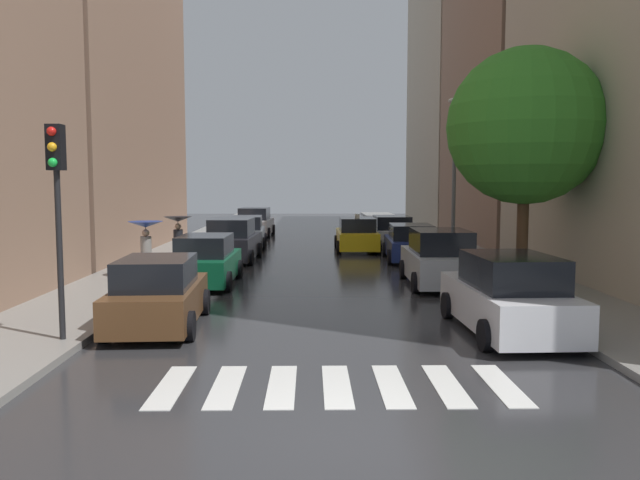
# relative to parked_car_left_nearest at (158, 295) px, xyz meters

# --- Properties ---
(ground_plane) EXTENTS (28.00, 72.00, 0.04)m
(ground_plane) POSITION_rel_parked_car_left_nearest_xyz_m (3.90, 17.44, -0.78)
(ground_plane) COLOR #2D2D30
(sidewalk_left) EXTENTS (3.00, 72.00, 0.15)m
(sidewalk_left) POSITION_rel_parked_car_left_nearest_xyz_m (-2.60, 17.44, -0.68)
(sidewalk_left) COLOR gray
(sidewalk_left) RESTS_ON ground
(sidewalk_right) EXTENTS (3.00, 72.00, 0.15)m
(sidewalk_right) POSITION_rel_parked_car_left_nearest_xyz_m (10.40, 17.44, -0.68)
(sidewalk_right) COLOR gray
(sidewalk_right) RESTS_ON ground
(crosswalk_stripes) EXTENTS (5.85, 2.20, 0.01)m
(crosswalk_stripes) POSITION_rel_parked_car_left_nearest_xyz_m (3.90, -4.20, -0.75)
(crosswalk_stripes) COLOR silver
(crosswalk_stripes) RESTS_ON ground
(building_left_mid) EXTENTS (6.00, 16.60, 22.09)m
(building_left_mid) POSITION_rel_parked_car_left_nearest_xyz_m (-7.10, 16.24, 10.28)
(building_left_mid) COLOR #8C6B56
(building_left_mid) RESTS_ON ground
(building_right_mid) EXTENTS (6.00, 12.77, 19.94)m
(building_right_mid) POSITION_rel_parked_car_left_nearest_xyz_m (14.90, 20.39, 9.21)
(building_right_mid) COLOR #8C6B56
(building_right_mid) RESTS_ON ground
(building_right_far) EXTENTS (6.00, 13.99, 18.89)m
(building_right_far) POSITION_rel_parked_car_left_nearest_xyz_m (14.90, 34.15, 8.69)
(building_right_far) COLOR #B2A38C
(building_right_far) RESTS_ON ground
(parked_car_left_nearest) EXTENTS (2.12, 4.14, 1.62)m
(parked_car_left_nearest) POSITION_rel_parked_car_left_nearest_xyz_m (0.00, 0.00, 0.00)
(parked_car_left_nearest) COLOR brown
(parked_car_left_nearest) RESTS_ON ground
(parked_car_left_second) EXTENTS (2.02, 4.22, 1.63)m
(parked_car_left_second) POSITION_rel_parked_car_left_nearest_xyz_m (0.10, 6.03, 0.00)
(parked_car_left_second) COLOR #0C4C2D
(parked_car_left_second) RESTS_ON ground
(parked_car_left_third) EXTENTS (2.24, 4.33, 1.81)m
(parked_car_left_third) POSITION_rel_parked_car_left_nearest_xyz_m (0.19, 12.24, 0.08)
(parked_car_left_third) COLOR black
(parked_car_left_third) RESTS_ON ground
(parked_car_left_fourth) EXTENTS (2.22, 4.37, 1.62)m
(parked_car_left_fourth) POSITION_rel_parked_car_left_nearest_xyz_m (0.17, 17.89, -0.00)
(parked_car_left_fourth) COLOR #474C51
(parked_car_left_fourth) RESTS_ON ground
(parked_car_left_fifth) EXTENTS (2.31, 4.34, 1.78)m
(parked_car_left_fifth) POSITION_rel_parked_car_left_nearest_xyz_m (0.06, 24.57, 0.07)
(parked_car_left_fifth) COLOR silver
(parked_car_left_fifth) RESTS_ON ground
(parked_car_right_nearest) EXTENTS (2.20, 4.64, 1.76)m
(parked_car_right_nearest) POSITION_rel_parked_car_left_nearest_xyz_m (7.82, -0.65, 0.06)
(parked_car_right_nearest) COLOR silver
(parked_car_right_nearest) RESTS_ON ground
(parked_car_right_second) EXTENTS (2.21, 4.52, 1.81)m
(parked_car_right_second) POSITION_rel_parked_car_left_nearest_xyz_m (7.63, 5.81, 0.08)
(parked_car_right_second) COLOR #B2B7BF
(parked_car_right_second) RESTS_ON ground
(parked_car_right_third) EXTENTS (2.31, 4.52, 1.56)m
(parked_car_right_third) POSITION_rel_parked_car_left_nearest_xyz_m (7.73, 12.25, -0.02)
(parked_car_right_third) COLOR navy
(parked_car_right_third) RESTS_ON ground
(parked_car_right_fourth) EXTENTS (2.18, 4.42, 1.63)m
(parked_car_right_fourth) POSITION_rel_parked_car_left_nearest_xyz_m (7.61, 17.66, 0.01)
(parked_car_right_fourth) COLOR silver
(parked_car_right_fourth) RESTS_ON ground
(taxi_midroad) EXTENTS (2.08, 4.31, 1.81)m
(taxi_midroad) POSITION_rel_parked_car_left_nearest_xyz_m (5.74, 16.15, 0.00)
(taxi_midroad) COLOR yellow
(taxi_midroad) RESTS_ON ground
(pedestrian_foreground) EXTENTS (1.08, 1.08, 1.86)m
(pedestrian_foreground) POSITION_rel_parked_car_left_nearest_xyz_m (-1.62, 10.00, 0.79)
(pedestrian_foreground) COLOR navy
(pedestrian_foreground) RESTS_ON sidewalk_left
(pedestrian_by_kerb) EXTENTS (1.15, 1.15, 1.87)m
(pedestrian_by_kerb) POSITION_rel_parked_car_left_nearest_xyz_m (-2.02, 6.81, 0.82)
(pedestrian_by_kerb) COLOR gray
(pedestrian_by_kerb) RESTS_ON sidewalk_left
(street_tree_right) EXTENTS (4.86, 4.86, 7.33)m
(street_tree_right) POSITION_rel_parked_car_left_nearest_xyz_m (10.17, 5.46, 4.28)
(street_tree_right) COLOR #513823
(street_tree_right) RESTS_ON sidewalk_right
(traffic_light_left_corner) EXTENTS (0.30, 0.42, 4.30)m
(traffic_light_left_corner) POSITION_rel_parked_car_left_nearest_xyz_m (-1.55, -1.63, 2.53)
(traffic_light_left_corner) COLOR black
(traffic_light_left_corner) RESTS_ON sidewalk_left
(lamp_post_right) EXTENTS (0.60, 0.28, 6.64)m
(lamp_post_right) POSITION_rel_parked_car_left_nearest_xyz_m (9.45, 11.93, 3.23)
(lamp_post_right) COLOR #595B60
(lamp_post_right) RESTS_ON sidewalk_right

